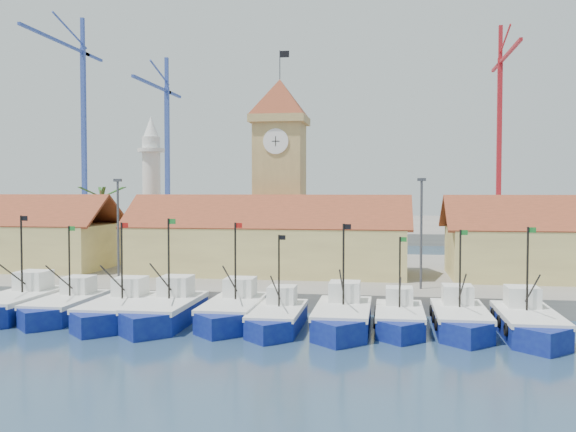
% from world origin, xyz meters
% --- Properties ---
extents(ground, '(400.00, 400.00, 0.00)m').
position_xyz_m(ground, '(0.00, 0.00, 0.00)').
color(ground, '#1C364B').
rests_on(ground, ground).
extents(quay, '(140.00, 32.00, 1.50)m').
position_xyz_m(quay, '(0.00, 24.00, 0.75)').
color(quay, gray).
rests_on(quay, ground).
extents(terminal, '(240.00, 80.00, 2.00)m').
position_xyz_m(terminal, '(0.00, 110.00, 1.00)').
color(terminal, gray).
rests_on(terminal, ground).
extents(boat_0, '(3.88, 10.63, 8.04)m').
position_xyz_m(boat_0, '(-16.37, 3.17, 0.83)').
color(boat_0, navy).
rests_on(boat_0, ground).
extents(boat_1, '(3.49, 9.57, 7.24)m').
position_xyz_m(boat_1, '(-12.43, 3.18, 0.75)').
color(boat_1, navy).
rests_on(boat_1, ground).
extents(boat_2, '(3.67, 10.04, 7.60)m').
position_xyz_m(boat_2, '(-7.88, 2.27, 0.79)').
color(boat_2, navy).
rests_on(boat_2, ground).
extents(boat_3, '(3.83, 10.48, 7.93)m').
position_xyz_m(boat_3, '(-4.35, 2.35, 0.82)').
color(boat_3, navy).
rests_on(boat_3, ground).
extents(boat_4, '(3.67, 10.06, 7.61)m').
position_xyz_m(boat_4, '(0.39, 3.21, 0.79)').
color(boat_4, navy).
rests_on(boat_4, ground).
extents(boat_5, '(3.29, 9.01, 6.82)m').
position_xyz_m(boat_5, '(3.85, 1.85, 0.70)').
color(boat_5, navy).
rests_on(boat_5, ground).
extents(boat_6, '(3.69, 10.11, 7.65)m').
position_xyz_m(boat_6, '(8.29, 2.19, 0.79)').
color(boat_6, navy).
rests_on(boat_6, ground).
extents(boat_7, '(3.23, 8.84, 6.69)m').
position_xyz_m(boat_7, '(12.14, 2.95, 0.69)').
color(boat_7, navy).
rests_on(boat_7, ground).
extents(boat_8, '(3.50, 9.58, 7.25)m').
position_xyz_m(boat_8, '(16.20, 2.96, 0.75)').
color(boat_8, navy).
rests_on(boat_8, ground).
extents(boat_9, '(3.63, 9.96, 7.53)m').
position_xyz_m(boat_9, '(20.42, 2.06, 0.78)').
color(boat_9, navy).
rests_on(boat_9, ground).
extents(hall_center, '(27.04, 10.13, 7.61)m').
position_xyz_m(hall_center, '(0.00, 20.00, 3.99)').
color(hall_center, '#E4D37D').
rests_on(hall_center, quay).
extents(clock_tower, '(5.80, 5.80, 22.70)m').
position_xyz_m(clock_tower, '(0.00, 26.00, 11.96)').
color(clock_tower, tan).
rests_on(clock_tower, quay).
extents(minaret, '(3.00, 3.00, 16.30)m').
position_xyz_m(minaret, '(-15.00, 28.00, 9.73)').
color(minaret, silver).
rests_on(minaret, quay).
extents(palm_tree, '(5.60, 5.03, 8.39)m').
position_xyz_m(palm_tree, '(-20.00, 26.00, 6.25)').
color(palm_tree, brown).
rests_on(palm_tree, quay).
extents(lamp_posts, '(80.70, 0.25, 9.03)m').
position_xyz_m(lamp_posts, '(0.50, 12.00, 6.48)').
color(lamp_posts, '#3F3F44').
rests_on(lamp_posts, quay).
extents(crane_blue_far, '(1.00, 36.59, 47.92)m').
position_xyz_m(crane_blue_far, '(-59.81, 100.19, 28.91)').
color(crane_blue_far, '#33499C').
rests_on(crane_blue_far, terminal).
extents(crane_blue_near, '(1.00, 31.00, 39.31)m').
position_xyz_m(crane_blue_near, '(-41.39, 106.76, 23.69)').
color(crane_blue_near, '#33499C').
rests_on(crane_blue_near, terminal).
extents(crane_red_right, '(1.00, 32.11, 43.23)m').
position_xyz_m(crane_red_right, '(35.37, 103.70, 25.94)').
color(crane_red_right, '#A91A20').
rests_on(crane_red_right, terminal).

